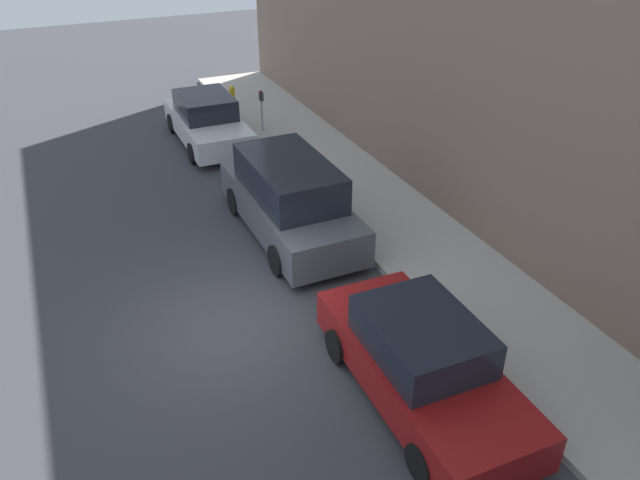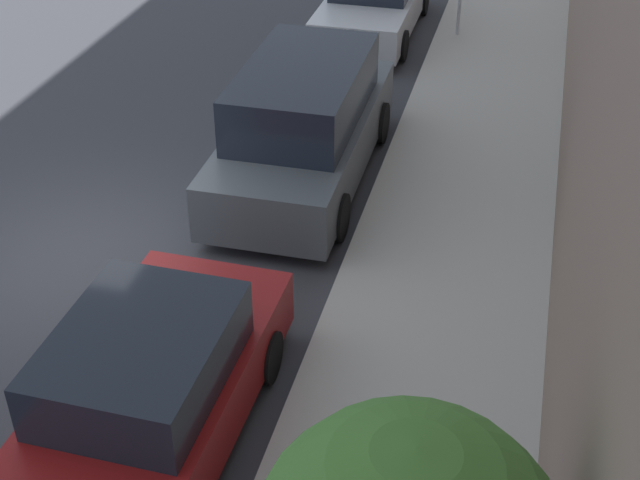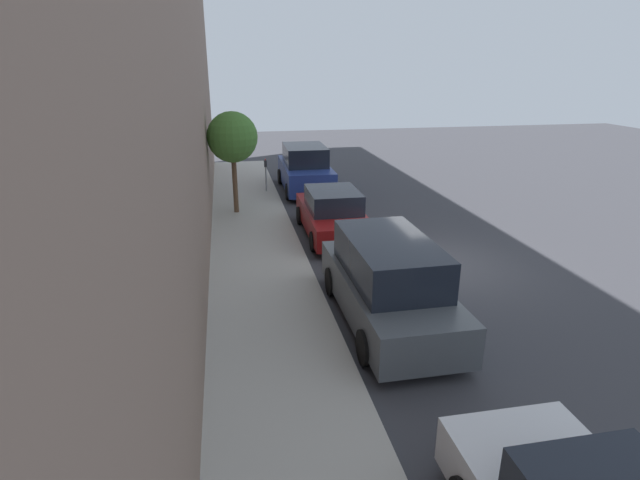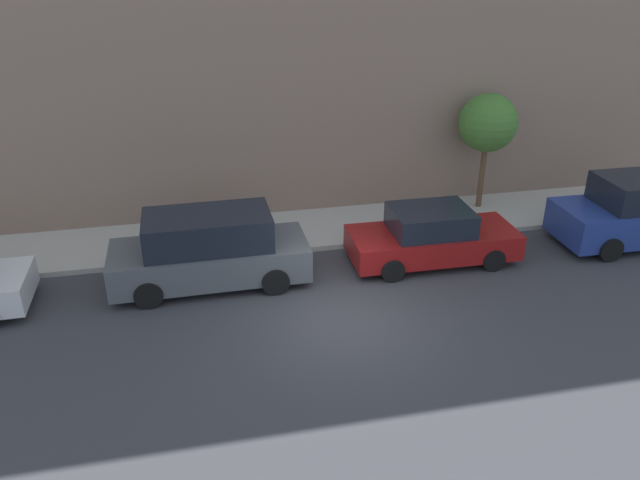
% 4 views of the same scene
% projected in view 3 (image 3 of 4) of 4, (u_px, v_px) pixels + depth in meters
% --- Properties ---
extents(ground_plane, '(60.00, 60.00, 0.00)m').
position_uv_depth(ground_plane, '(434.00, 264.00, 14.06)').
color(ground_plane, '#38383D').
extents(sidewalk, '(2.71, 32.00, 0.15)m').
position_uv_depth(sidewalk, '(262.00, 275.00, 13.17)').
color(sidewalk, '#B2ADA3').
rests_on(sidewalk, ground_plane).
extents(parked_suv_nearest, '(2.08, 4.84, 1.98)m').
position_uv_depth(parked_suv_nearest, '(305.00, 170.00, 21.97)').
color(parked_suv_nearest, navy).
rests_on(parked_suv_nearest, ground_plane).
extents(parked_sedan_second, '(1.92, 4.53, 1.54)m').
position_uv_depth(parked_sedan_second, '(333.00, 214.00, 16.22)').
color(parked_sedan_second, maroon).
rests_on(parked_sedan_second, ground_plane).
extents(parked_minivan_third, '(2.02, 4.91, 1.90)m').
position_uv_depth(parked_minivan_third, '(388.00, 282.00, 10.68)').
color(parked_minivan_third, '#4C5156').
rests_on(parked_minivan_third, ground_plane).
extents(parking_meter_near, '(0.11, 0.15, 1.39)m').
position_uv_depth(parking_meter_near, '(266.00, 171.00, 21.22)').
color(parking_meter_near, '#ADADB2').
rests_on(parking_meter_near, sidewalk).
extents(street_tree, '(1.79, 1.79, 3.64)m').
position_uv_depth(street_tree, '(232.00, 138.00, 17.59)').
color(street_tree, brown).
rests_on(street_tree, sidewalk).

